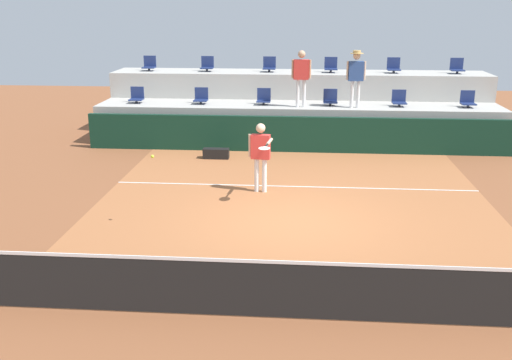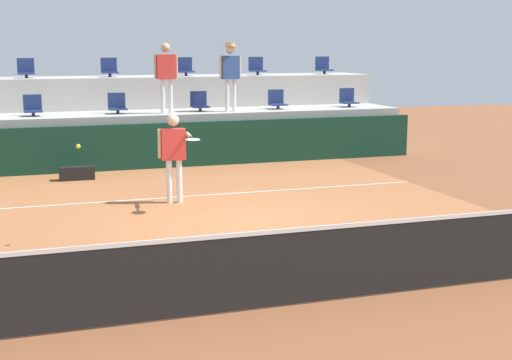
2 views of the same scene
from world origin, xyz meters
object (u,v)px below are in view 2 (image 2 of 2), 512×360
at_px(stadium_chair_lower_far_right, 348,99).
at_px(stadium_chair_upper_mid_left, 109,69).
at_px(spectator_with_hat, 230,69).
at_px(stadium_chair_upper_mid_right, 185,68).
at_px(stadium_chair_lower_left, 33,107).
at_px(tennis_ball, 78,146).
at_px(stadium_chair_lower_right, 277,101).
at_px(equipment_bag, 77,173).
at_px(stadium_chair_lower_mid_right, 199,103).
at_px(stadium_chair_upper_right, 257,67).
at_px(stadium_chair_upper_left, 26,70).
at_px(tennis_player, 174,149).
at_px(stadium_chair_lower_mid_left, 117,105).
at_px(stadium_chair_upper_far_right, 323,67).
at_px(spectator_leaning_on_rail, 166,71).

distance_m(stadium_chair_lower_far_right, stadium_chair_upper_mid_left, 6.68).
height_order(stadium_chair_upper_mid_left, spectator_with_hat, spectator_with_hat).
relative_size(stadium_chair_lower_far_right, stadium_chair_upper_mid_left, 1.00).
bearing_deg(stadium_chair_upper_mid_right, stadium_chair_lower_left, -157.05).
bearing_deg(tennis_ball, stadium_chair_lower_right, 52.55).
bearing_deg(equipment_bag, stadium_chair_lower_right, 21.87).
xyz_separation_m(stadium_chair_lower_mid_right, equipment_bag, (-3.39, -2.23, -1.31)).
xyz_separation_m(stadium_chair_upper_mid_right, tennis_ball, (-3.87, -9.62, -0.82)).
bearing_deg(stadium_chair_lower_right, stadium_chair_lower_left, 180.00).
height_order(spectator_with_hat, equipment_bag, spectator_with_hat).
distance_m(stadium_chair_upper_mid_right, stadium_chair_upper_right, 2.14).
distance_m(tennis_ball, equipment_bag, 5.76).
bearing_deg(stadium_chair_lower_left, spectator_with_hat, -4.45).
bearing_deg(stadium_chair_lower_left, tennis_ball, -87.24).
bearing_deg(stadium_chair_upper_left, tennis_player, -71.32).
xyz_separation_m(stadium_chair_lower_right, spectator_with_hat, (-1.43, -0.38, 0.88)).
bearing_deg(stadium_chair_upper_mid_left, stadium_chair_lower_left, -139.66).
relative_size(stadium_chair_lower_mid_left, tennis_player, 0.31).
relative_size(stadium_chair_lower_far_right, spectator_with_hat, 0.29).
bearing_deg(tennis_player, stadium_chair_lower_far_right, 40.93).
height_order(stadium_chair_upper_left, spectator_with_hat, spectator_with_hat).
distance_m(stadium_chair_upper_far_right, spectator_leaning_on_rail, 5.71).
height_order(stadium_chair_upper_right, stadium_chair_upper_far_right, same).
height_order(stadium_chair_upper_mid_right, spectator_leaning_on_rail, spectator_leaning_on_rail).
distance_m(stadium_chair_lower_mid_left, stadium_chair_upper_right, 4.78).
distance_m(stadium_chair_lower_right, spectator_with_hat, 1.72).
bearing_deg(stadium_chair_upper_mid_left, tennis_player, -88.20).
bearing_deg(stadium_chair_lower_right, spectator_leaning_on_rail, -172.99).
xyz_separation_m(stadium_chair_lower_left, tennis_player, (2.34, -5.34, -0.43)).
relative_size(stadium_chair_lower_left, spectator_with_hat, 0.29).
relative_size(stadium_chair_lower_mid_left, stadium_chair_lower_mid_right, 1.00).
relative_size(tennis_player, spectator_leaning_on_rail, 0.96).
xyz_separation_m(stadium_chair_lower_mid_left, tennis_ball, (-1.67, -7.82, 0.03)).
bearing_deg(stadium_chair_upper_mid_left, stadium_chair_lower_mid_left, -92.23).
distance_m(stadium_chair_lower_mid_right, tennis_ball, 8.70).
height_order(stadium_chair_lower_left, stadium_chair_lower_mid_right, same).
bearing_deg(stadium_chair_lower_mid_right, stadium_chair_lower_mid_left, 180.00).
xyz_separation_m(stadium_chair_lower_right, tennis_ball, (-5.99, -7.82, 0.03)).
xyz_separation_m(stadium_chair_lower_left, tennis_ball, (0.38, -7.82, 0.03)).
relative_size(stadium_chair_upper_left, tennis_player, 0.31).
distance_m(tennis_player, tennis_ball, 3.20).
bearing_deg(stadium_chair_upper_mid_right, tennis_ball, -111.94).
height_order(stadium_chair_lower_right, tennis_player, stadium_chair_lower_right).
bearing_deg(stadium_chair_upper_mid_left, stadium_chair_lower_far_right, -15.76).
relative_size(stadium_chair_lower_right, stadium_chair_upper_far_right, 1.00).
distance_m(stadium_chair_lower_far_right, stadium_chair_upper_left, 8.79).
bearing_deg(stadium_chair_upper_mid_right, tennis_player, -104.96).
relative_size(stadium_chair_lower_mid_right, stadium_chair_lower_right, 1.00).
xyz_separation_m(stadium_chair_upper_right, stadium_chair_upper_far_right, (2.12, 0.00, 0.00)).
xyz_separation_m(stadium_chair_lower_left, spectator_leaning_on_rail, (3.24, -0.38, 0.86)).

